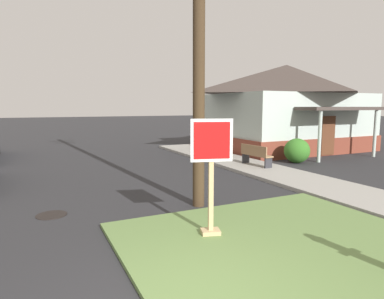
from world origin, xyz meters
The scene contains 7 objects.
grass_corner_patch centered at (2.49, 1.30, 0.04)m, with size 5.72×4.76×0.08m, color #668447.
sidewalk_strip centered at (6.55, 6.20, 0.06)m, with size 2.20×19.59×0.12m, color #9E9B93.
stop_sign centered at (1.47, 2.15, 1.21)m, with size 0.78×0.37×2.25m.
manhole_cover centered at (-1.27, 4.95, 0.01)m, with size 0.70×0.70×0.02m, color black.
street_bench centered at (6.66, 7.74, 0.59)m, with size 0.54×1.57×0.85m.
corner_house centered at (12.10, 12.23, 2.54)m, with size 8.87×8.10×4.96m.
shrub_near_porch centered at (9.15, 8.01, 0.56)m, with size 1.14×1.14×1.11m, color #357024.
Camera 1 is at (-1.54, -3.28, 2.56)m, focal length 31.00 mm.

